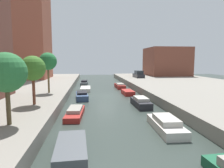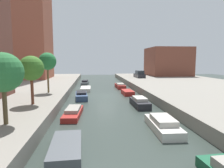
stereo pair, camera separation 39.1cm
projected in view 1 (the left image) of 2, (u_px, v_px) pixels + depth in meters
ground_plane at (106, 96)px, 27.65m from camera, size 84.00×84.00×0.00m
quay_right at (208, 90)px, 29.29m from camera, size 20.00×64.00×1.00m
apartment_tower_far at (23, 22)px, 42.28m from camera, size 10.00×9.65×23.82m
low_block_right at (166, 62)px, 52.83m from camera, size 10.00×10.29×7.18m
street_tree_0 at (6, 73)px, 11.73m from camera, size 2.37×2.37×4.32m
street_tree_1 at (33, 69)px, 17.28m from camera, size 2.16×2.16×4.26m
street_tree_2 at (48, 62)px, 23.71m from camera, size 2.08×2.08×4.79m
parked_car at (139, 75)px, 45.84m from camera, size 1.83×4.53×1.60m
moored_boat_left_0 at (71, 149)px, 10.22m from camera, size 1.71×3.81×0.67m
moored_boat_left_1 at (75, 113)px, 17.57m from camera, size 1.60×4.64×0.73m
moored_boat_left_2 at (82, 96)px, 25.43m from camera, size 1.73×4.29×0.92m
moored_boat_left_3 at (85, 89)px, 32.82m from camera, size 1.57×4.27×0.51m
moored_boat_left_4 at (84, 83)px, 39.74m from camera, size 1.50×3.76×0.97m
moored_boat_right_1 at (166, 124)px, 14.00m from camera, size 1.66×4.46×0.94m
moored_boat_right_2 at (141, 102)px, 21.29m from camera, size 1.45×4.12×0.99m
moored_boat_right_3 at (128, 92)px, 28.65m from camera, size 1.49×3.24×0.62m
moored_boat_right_4 at (120, 86)px, 35.49m from camera, size 1.46×4.48×0.85m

